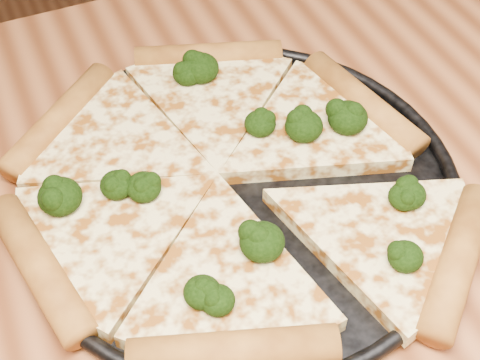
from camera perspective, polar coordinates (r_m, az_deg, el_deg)
name	(u,v)px	position (r m, az deg, el deg)	size (l,w,h in m)	color
pizza_pan	(240,187)	(0.56, 0.00, -0.56)	(0.36, 0.36, 0.02)	black
pizza	(226,178)	(0.55, -1.17, 0.13)	(0.37, 0.39, 0.03)	#F7E497
broccoli_florets	(243,165)	(0.55, 0.28, 1.27)	(0.28, 0.28, 0.03)	black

